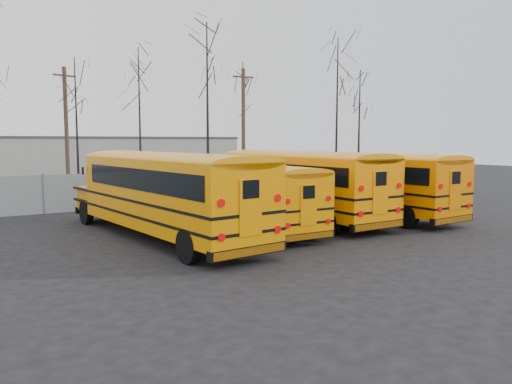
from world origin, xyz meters
TOP-DOWN VIEW (x-y plane):
  - ground at (0.00, 0.00)m, footprint 120.00×120.00m
  - fence at (0.00, 12.00)m, footprint 40.00×0.04m
  - distant_building at (2.00, 32.00)m, footprint 22.00×8.00m
  - bus_a at (-5.32, 2.29)m, footprint 3.77×12.24m
  - bus_b at (-1.53, 2.68)m, footprint 2.79×10.27m
  - bus_c at (1.79, 3.39)m, footprint 2.79×11.88m
  - bus_d at (5.38, 2.59)m, footprint 2.91×11.54m
  - utility_pole_left at (-5.23, 19.17)m, footprint 1.49×0.52m
  - utility_pole_right at (6.21, 15.59)m, footprint 1.58×0.33m
  - tree_2 at (-4.87, 17.88)m, footprint 0.26×0.26m
  - tree_3 at (-1.35, 16.02)m, footprint 0.26×0.26m
  - tree_4 at (3.20, 15.33)m, footprint 0.26×0.26m
  - tree_5 at (7.16, 17.22)m, footprint 0.26×0.26m
  - tree_6 at (13.24, 13.50)m, footprint 0.26×0.26m
  - tree_7 at (19.06, 17.06)m, footprint 0.26×0.26m

SIDE VIEW (x-z plane):
  - ground at x=0.00m, z-range 0.00..0.00m
  - fence at x=0.00m, z-range 0.00..2.00m
  - bus_b at x=-1.53m, z-range 0.24..3.09m
  - bus_d at x=5.38m, z-range 0.27..3.49m
  - bus_c at x=1.79m, z-range 0.28..3.60m
  - bus_a at x=-5.32m, z-range 0.29..3.66m
  - distant_building at x=2.00m, z-range 0.00..4.00m
  - utility_pole_left at x=-5.23m, z-range 0.12..8.65m
  - tree_2 at x=-4.87m, z-range 0.00..9.02m
  - utility_pole_right at x=6.21m, z-range 0.12..8.98m
  - tree_5 at x=7.16m, z-range 0.00..9.65m
  - tree_3 at x=-1.35m, z-range 0.00..9.68m
  - tree_7 at x=19.06m, z-range 0.00..9.91m
  - tree_6 at x=13.24m, z-range 0.00..11.42m
  - tree_4 at x=3.20m, z-range 0.00..11.66m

